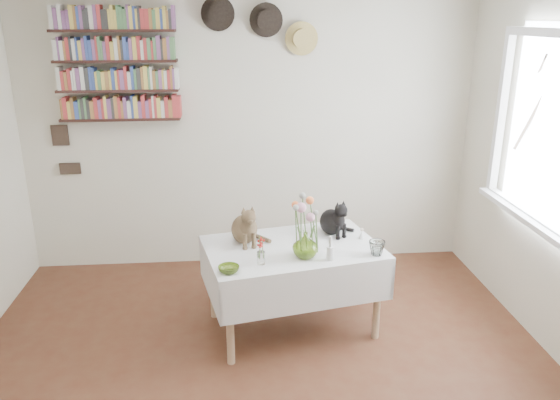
{
  "coord_description": "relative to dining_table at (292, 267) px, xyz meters",
  "views": [
    {
      "loc": [
        -0.15,
        -2.58,
        2.24
      ],
      "look_at": [
        0.15,
        0.91,
        1.05
      ],
      "focal_mm": 35.0,
      "sensor_mm": 36.0,
      "label": 1
    }
  ],
  "objects": [
    {
      "name": "wall_hats",
      "position": [
        -0.14,
        1.18,
        1.67
      ],
      "size": [
        0.98,
        0.09,
        0.48
      ],
      "color": "black",
      "rests_on": "room"
    },
    {
      "name": "dining_table",
      "position": [
        0.0,
        0.0,
        0.0
      ],
      "size": [
        1.37,
        1.03,
        0.66
      ],
      "color": "white",
      "rests_on": "room"
    },
    {
      "name": "flower_bouquet",
      "position": [
        0.07,
        -0.18,
        0.5
      ],
      "size": [
        0.17,
        0.13,
        0.39
      ],
      "color": "#4C7233",
      "rests_on": "flower_vase"
    },
    {
      "name": "black_cat",
      "position": [
        0.32,
        0.22,
        0.31
      ],
      "size": [
        0.29,
        0.31,
        0.29
      ],
      "primitive_type": null,
      "rotation": [
        0.0,
        0.0,
        0.52
      ],
      "color": "black",
      "rests_on": "dining_table"
    },
    {
      "name": "flower_vase",
      "position": [
        0.07,
        -0.19,
        0.25
      ],
      "size": [
        0.19,
        0.19,
        0.18
      ],
      "primitive_type": "imported",
      "rotation": [
        0.0,
        0.0,
        -0.08
      ],
      "color": "#9DBF45",
      "rests_on": "dining_table"
    },
    {
      "name": "wall_art_plaques",
      "position": [
        -1.88,
        1.22,
        0.63
      ],
      "size": [
        0.21,
        0.02,
        0.44
      ],
      "color": "#38281E",
      "rests_on": "room"
    },
    {
      "name": "candlestick",
      "position": [
        0.23,
        -0.25,
        0.22
      ],
      "size": [
        0.05,
        0.05,
        0.18
      ],
      "color": "white",
      "rests_on": "dining_table"
    },
    {
      "name": "tabby_cat",
      "position": [
        -0.34,
        0.11,
        0.32
      ],
      "size": [
        0.27,
        0.31,
        0.31
      ],
      "primitive_type": null,
      "rotation": [
        0.0,
        0.0,
        0.26
      ],
      "color": "brown",
      "rests_on": "dining_table"
    },
    {
      "name": "room",
      "position": [
        -0.25,
        -1.01,
        0.75
      ],
      "size": [
        4.08,
        4.58,
        2.58
      ],
      "color": "brown",
      "rests_on": "ground"
    },
    {
      "name": "window",
      "position": [
        1.71,
        -0.21,
        0.9
      ],
      "size": [
        0.12,
        1.52,
        1.32
      ],
      "color": "white",
      "rests_on": "room"
    },
    {
      "name": "drinking_glass",
      "position": [
        0.56,
        -0.2,
        0.22
      ],
      "size": [
        0.15,
        0.15,
        0.11
      ],
      "primitive_type": "imported",
      "rotation": [
        0.0,
        0.0,
        0.54
      ],
      "color": "white",
      "rests_on": "dining_table"
    },
    {
      "name": "porcelain_figurine",
      "position": [
        0.53,
        0.1,
        0.2
      ],
      "size": [
        0.04,
        0.04,
        0.08
      ],
      "color": "white",
      "rests_on": "dining_table"
    },
    {
      "name": "bookshelf_unit",
      "position": [
        -1.35,
        1.15,
        1.34
      ],
      "size": [
        1.0,
        0.16,
        0.91
      ],
      "color": "#321A15",
      "rests_on": "room"
    },
    {
      "name": "green_bowl",
      "position": [
        -0.46,
        -0.38,
        0.18
      ],
      "size": [
        0.18,
        0.18,
        0.04
      ],
      "primitive_type": "imported",
      "rotation": [
        0.0,
        0.0,
        0.34
      ],
      "color": "#9DBF45",
      "rests_on": "dining_table"
    },
    {
      "name": "berry_jar",
      "position": [
        -0.24,
        -0.27,
        0.26
      ],
      "size": [
        0.06,
        0.06,
        0.22
      ],
      "color": "white",
      "rests_on": "dining_table"
    }
  ]
}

